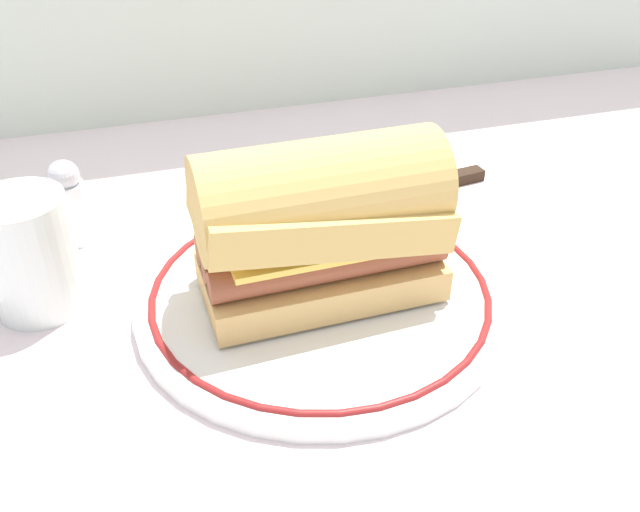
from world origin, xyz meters
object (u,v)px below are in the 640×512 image
object	(u,v)px
salt_shaker	(70,203)
drinking_glass	(32,262)
plate	(320,294)
sausage_sandwich	(320,220)
butter_knife	(428,186)

from	to	relation	value
salt_shaker	drinking_glass	bearing A→B (deg)	-107.24
drinking_glass	salt_shaker	bearing A→B (deg)	72.76
plate	drinking_glass	distance (m)	0.22
sausage_sandwich	butter_knife	distance (m)	0.23
drinking_glass	salt_shaker	xyz separation A→B (m)	(0.03, 0.09, -0.00)
drinking_glass	plate	bearing A→B (deg)	-16.16
sausage_sandwich	drinking_glass	world-z (taller)	sausage_sandwich
sausage_sandwich	drinking_glass	size ratio (longest dim) A/B	1.93
sausage_sandwich	salt_shaker	bearing A→B (deg)	139.31
sausage_sandwich	drinking_glass	bearing A→B (deg)	162.48
drinking_glass	salt_shaker	distance (m)	0.09
drinking_glass	butter_knife	distance (m)	0.39
sausage_sandwich	drinking_glass	xyz separation A→B (m)	(-0.21, 0.06, -0.04)
plate	drinking_glass	world-z (taller)	drinking_glass
plate	sausage_sandwich	xyz separation A→B (m)	(0.00, 0.00, 0.07)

